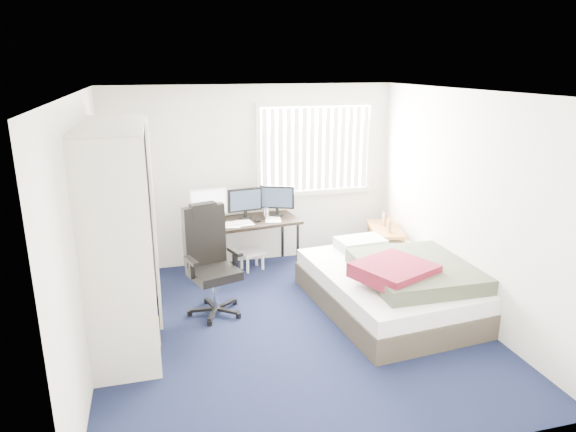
# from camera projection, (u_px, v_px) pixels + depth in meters

# --- Properties ---
(ground) EXTENTS (4.20, 4.20, 0.00)m
(ground) POSITION_uv_depth(u_px,v_px,m) (292.00, 327.00, 5.61)
(ground) COLOR black
(ground) RESTS_ON ground
(room_shell) EXTENTS (4.20, 4.20, 4.20)m
(room_shell) POSITION_uv_depth(u_px,v_px,m) (293.00, 193.00, 5.18)
(room_shell) COLOR silver
(room_shell) RESTS_ON ground
(window_assembly) EXTENTS (1.72, 0.09, 1.32)m
(window_assembly) POSITION_uv_depth(u_px,v_px,m) (315.00, 149.00, 7.26)
(window_assembly) COLOR white
(window_assembly) RESTS_ON ground
(closet) EXTENTS (0.64, 1.84, 2.22)m
(closet) POSITION_uv_depth(u_px,v_px,m) (122.00, 212.00, 5.06)
(closet) COLOR beige
(closet) RESTS_ON ground
(desk) EXTENTS (1.53, 0.87, 1.18)m
(desk) POSITION_uv_depth(u_px,v_px,m) (244.00, 218.00, 6.97)
(desk) COLOR black
(desk) RESTS_ON ground
(office_chair) EXTENTS (0.75, 0.75, 1.26)m
(office_chair) POSITION_uv_depth(u_px,v_px,m) (211.00, 272.00, 5.84)
(office_chair) COLOR black
(office_chair) RESTS_ON ground
(footstool) EXTENTS (0.39, 0.35, 0.26)m
(footstool) POSITION_uv_depth(u_px,v_px,m) (252.00, 255.00, 7.12)
(footstool) COLOR white
(footstool) RESTS_ON ground
(nightstand) EXTENTS (0.57, 0.87, 0.73)m
(nightstand) POSITION_uv_depth(u_px,v_px,m) (385.00, 232.00, 7.21)
(nightstand) COLOR brown
(nightstand) RESTS_ON ground
(bed) EXTENTS (1.78, 2.26, 0.70)m
(bed) POSITION_uv_depth(u_px,v_px,m) (394.00, 285.00, 5.97)
(bed) COLOR #3A332A
(bed) RESTS_ON ground
(pine_box) EXTENTS (0.50, 0.42, 0.33)m
(pine_box) POSITION_uv_depth(u_px,v_px,m) (134.00, 340.00, 5.01)
(pine_box) COLOR #A87E54
(pine_box) RESTS_ON ground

